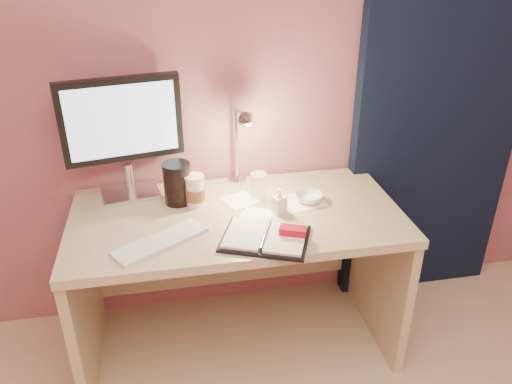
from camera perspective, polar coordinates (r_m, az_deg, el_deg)
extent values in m
plane|color=#AE656F|center=(2.27, -3.91, 13.73)|extent=(3.50, 0.00, 3.50)
cube|color=black|center=(2.59, 20.48, 10.41)|extent=(0.85, 0.08, 2.20)
cube|color=#BEB386|center=(2.13, -2.20, -2.91)|extent=(1.40, 0.70, 0.04)
cube|color=#BEB386|center=(2.36, -18.97, -12.00)|extent=(0.04, 0.66, 0.69)
cube|color=#BEB386|center=(2.50, 13.70, -8.58)|extent=(0.04, 0.66, 0.69)
cube|color=#BEB386|center=(2.57, -3.20, -5.22)|extent=(1.32, 0.03, 0.55)
cube|color=silver|center=(2.33, -14.10, -0.11)|extent=(0.28, 0.22, 0.02)
cylinder|color=silver|center=(2.30, -14.31, 1.57)|extent=(0.04, 0.04, 0.14)
cube|color=black|center=(2.20, -15.14, 8.06)|extent=(0.51, 0.14, 0.36)
cube|color=#B2D8F2|center=(2.17, -15.35, 7.76)|extent=(0.44, 0.09, 0.30)
cube|color=white|center=(1.95, -10.81, -5.59)|extent=(0.38, 0.29, 0.02)
cube|color=black|center=(1.94, 1.06, -5.35)|extent=(0.40, 0.35, 0.01)
cube|color=white|center=(1.94, -1.26, -4.82)|extent=(0.21, 0.25, 0.01)
cube|color=white|center=(1.92, 3.43, -5.32)|extent=(0.21, 0.25, 0.01)
cube|color=#A50E20|center=(1.93, 4.24, -4.42)|extent=(0.11, 0.09, 0.03)
cube|color=white|center=(2.22, 5.42, -1.03)|extent=(0.20, 0.20, 0.00)
cube|color=white|center=(2.10, 0.03, -2.74)|extent=(0.18, 0.18, 0.00)
cube|color=white|center=(2.22, -1.86, -0.96)|extent=(0.18, 0.18, 0.00)
cylinder|color=white|center=(2.17, -7.00, 0.04)|extent=(0.08, 0.08, 0.13)
cylinder|color=brown|center=(2.17, -6.99, -0.19)|extent=(0.09, 0.09, 0.05)
cylinder|color=white|center=(2.14, -7.11, 1.71)|extent=(0.08, 0.08, 0.01)
cylinder|color=white|center=(2.19, 0.31, 0.58)|extent=(0.07, 0.07, 0.13)
imported|color=white|center=(2.21, 6.09, -0.67)|extent=(0.15, 0.15, 0.04)
imported|color=white|center=(2.10, 2.66, -1.01)|extent=(0.07, 0.07, 0.11)
cylinder|color=black|center=(2.19, -8.96, 0.77)|extent=(0.12, 0.12, 0.17)
cylinder|color=silver|center=(2.39, -2.16, 1.40)|extent=(0.09, 0.09, 0.02)
cylinder|color=silver|center=(2.32, -2.24, 5.39)|extent=(0.01, 0.01, 0.34)
cone|color=silver|center=(2.11, -2.42, 7.94)|extent=(0.08, 0.07, 0.07)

